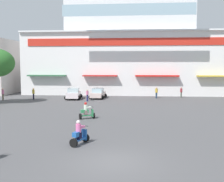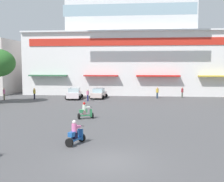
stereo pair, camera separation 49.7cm
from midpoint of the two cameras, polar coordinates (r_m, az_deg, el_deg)
ground_plane at (r=26.74m, az=1.97°, el=-5.02°), size 128.00×128.00×0.00m
colonial_building at (r=49.18m, az=3.31°, el=10.13°), size 34.95×15.64×20.97m
parked_car_0 at (r=39.92m, az=-8.30°, el=-0.52°), size 2.56×4.19×1.58m
parked_car_1 at (r=40.22m, az=-3.27°, el=-0.49°), size 2.41×3.95×1.50m
scooter_rider_3 at (r=24.93m, az=-5.81°, el=-4.32°), size 1.47×1.05×1.53m
scooter_rider_4 at (r=16.99m, az=-7.60°, el=-8.89°), size 1.03×1.52×1.53m
pedestrian_0 at (r=40.81m, az=8.84°, el=-0.20°), size 0.47×0.47×1.65m
pedestrian_1 at (r=41.02m, az=-21.97°, el=-0.43°), size 0.42×0.42×1.68m
pedestrian_2 at (r=37.24m, az=-5.52°, el=-0.73°), size 0.47×0.47×1.58m
pedestrian_3 at (r=40.66m, az=-16.28°, el=-0.38°), size 0.48×0.48×1.62m
pedestrian_4 at (r=42.46m, az=13.80°, el=-0.10°), size 0.38×0.38×1.59m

